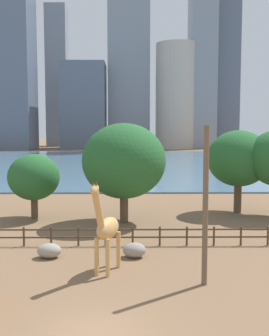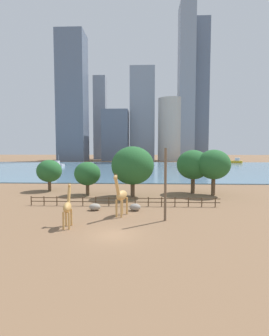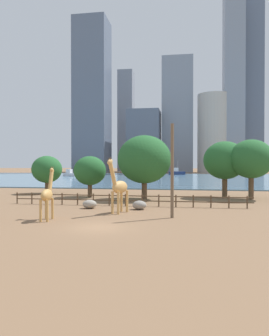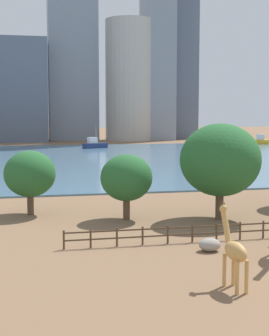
{
  "view_description": "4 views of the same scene",
  "coord_description": "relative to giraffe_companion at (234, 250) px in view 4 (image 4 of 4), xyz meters",
  "views": [
    {
      "loc": [
        1.33,
        -15.48,
        7.9
      ],
      "look_at": [
        1.83,
        30.86,
        3.4
      ],
      "focal_mm": 45.0,
      "sensor_mm": 36.0,
      "label": 1
    },
    {
      "loc": [
        2.84,
        -23.38,
        8.0
      ],
      "look_at": [
        0.47,
        35.4,
        3.47
      ],
      "focal_mm": 28.0,
      "sensor_mm": 36.0,
      "label": 2
    },
    {
      "loc": [
        6.39,
        -22.84,
        4.63
      ],
      "look_at": [
        -3.2,
        35.63,
        3.78
      ],
      "focal_mm": 35.0,
      "sensor_mm": 36.0,
      "label": 3
    },
    {
      "loc": [
        -15.52,
        -22.01,
        9.19
      ],
      "look_at": [
        -1.75,
        41.42,
        2.12
      ],
      "focal_mm": 55.0,
      "sensor_mm": 36.0,
      "label": 4
    }
  ],
  "objects": [
    {
      "name": "boulder_by_pole",
      "position": [
        1.37,
        7.17,
        -1.62
      ],
      "size": [
        1.47,
        1.17,
        0.88
      ],
      "primitive_type": "ellipsoid",
      "color": "gray",
      "rests_on": "ground"
    },
    {
      "name": "ground_plane",
      "position": [
        4.95,
        77.7,
        -2.06
      ],
      "size": [
        400.0,
        400.0,
        0.0
      ],
      "primitive_type": "plane",
      "color": "brown"
    },
    {
      "name": "enclosure_fence",
      "position": [
        4.8,
        9.7,
        -1.31
      ],
      "size": [
        26.12,
        0.14,
        1.3
      ],
      "color": "#4C3826",
      "rests_on": "ground"
    },
    {
      "name": "skyline_block_left",
      "position": [
        -10.95,
        141.75,
        13.77
      ],
      "size": [
        16.14,
        15.82,
        31.65
      ],
      "primitive_type": "cube",
      "color": "slate",
      "rests_on": "ground"
    },
    {
      "name": "skyline_block_central",
      "position": [
        5.88,
        146.08,
        27.72
      ],
      "size": [
        15.83,
        8.65,
        59.55
      ],
      "primitive_type": "cube",
      "color": "gray",
      "rests_on": "ground"
    },
    {
      "name": "boat_ferry",
      "position": [
        54.35,
        109.94,
        -0.92
      ],
      "size": [
        6.64,
        4.88,
        2.77
      ],
      "rotation": [
        0.0,
        0.0,
        2.67
      ],
      "color": "gold",
      "rests_on": "harbor_water"
    },
    {
      "name": "tree_left_small",
      "position": [
        5.78,
        16.62,
        3.07
      ],
      "size": [
        6.89,
        6.89,
        8.25
      ],
      "color": "brown",
      "rests_on": "ground"
    },
    {
      "name": "tree_center_broad",
      "position": [
        -2.02,
        18.3,
        1.55
      ],
      "size": [
        4.45,
        4.45,
        5.63
      ],
      "color": "brown",
      "rests_on": "ground"
    },
    {
      "name": "skyline_block_right",
      "position": [
        23.83,
        141.3,
        17.3
      ],
      "size": [
        15.82,
        15.82,
        38.71
      ],
      "primitive_type": "cylinder",
      "color": "#B7B2A8",
      "rests_on": "ground"
    },
    {
      "name": "skyline_tower_needle",
      "position": [
        42.53,
        150.18,
        42.58
      ],
      "size": [
        11.25,
        14.04,
        89.28
      ],
      "primitive_type": "cube",
      "color": "slate",
      "rests_on": "ground"
    },
    {
      "name": "tree_left_large",
      "position": [
        -10.04,
        22.16,
        1.63
      ],
      "size": [
        4.6,
        4.6,
        5.78
      ],
      "color": "brown",
      "rests_on": "ground"
    },
    {
      "name": "boat_sailboat",
      "position": [
        6.93,
        103.61,
        -0.93
      ],
      "size": [
        6.51,
        4.47,
        5.53
      ],
      "rotation": [
        0.0,
        0.0,
        0.41
      ],
      "color": "navy",
      "rests_on": "harbor_water"
    },
    {
      "name": "giraffe_companion",
      "position": [
        0.0,
        0.0,
        0.0
      ],
      "size": [
        0.97,
        2.8,
        4.41
      ],
      "rotation": [
        0.0,
        0.0,
        1.68
      ],
      "color": "tan",
      "rests_on": "ground"
    },
    {
      "name": "harbor_water",
      "position": [
        4.95,
        74.7,
        -1.96
      ],
      "size": [
        180.0,
        86.0,
        0.2
      ],
      "primitive_type": "cube",
      "color": "slate",
      "rests_on": "ground"
    }
  ]
}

